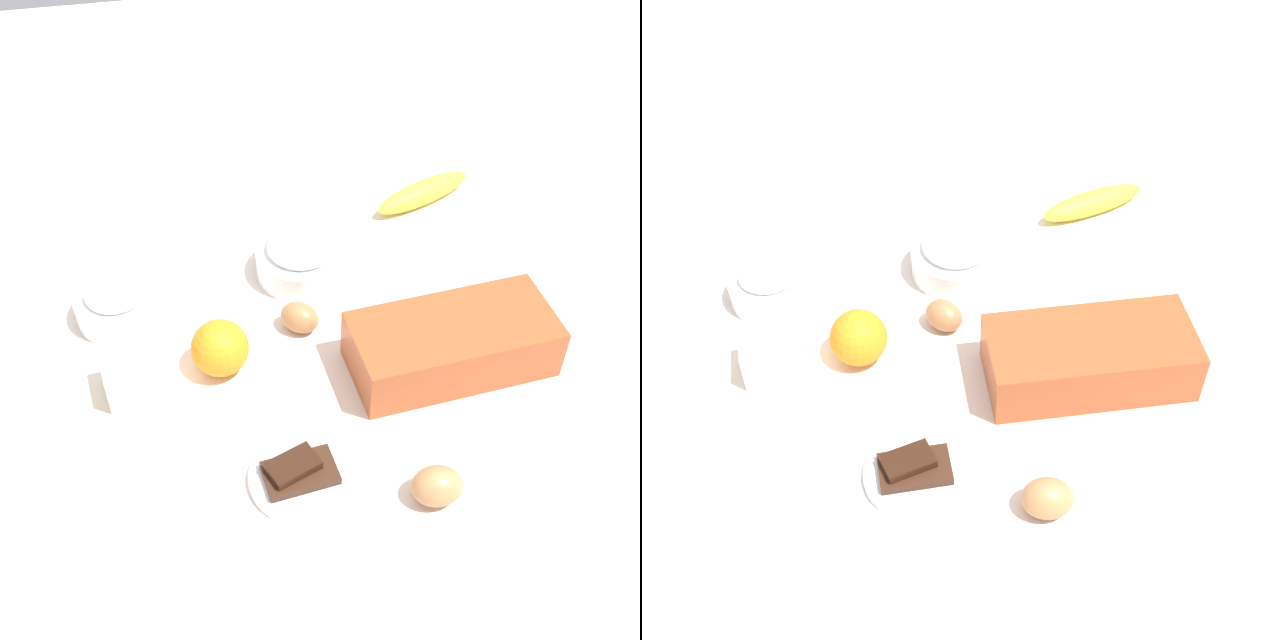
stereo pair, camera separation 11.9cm
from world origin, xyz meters
The scene contains 10 objects.
ground_plane centered at (0.00, 0.00, -0.01)m, with size 2.40×2.40×0.02m, color beige.
loaf_pan centered at (-0.17, 0.08, 0.04)m, with size 0.29×0.15×0.08m.
flour_bowl centered at (0.28, -0.11, 0.03)m, with size 0.12×0.12×0.07m.
sugar_bowl centered at (0.00, -0.15, 0.03)m, with size 0.14×0.14×0.07m.
banana centered at (-0.24, -0.29, 0.02)m, with size 0.19×0.04×0.04m, color yellow.
orange_fruit centered at (0.15, 0.03, 0.04)m, with size 0.08×0.08×0.08m, color orange.
butter_block centered at (0.26, 0.04, 0.03)m, with size 0.09×0.06×0.06m, color #F4EDB2.
egg_near_butter centered at (0.02, -0.03, 0.02)m, with size 0.05×0.05×0.06m, color #A26D42.
egg_beside_bowl centered at (-0.09, 0.29, 0.03)m, with size 0.05×0.05×0.06m, color #B17848.
chocolate_plate centered at (0.07, 0.23, 0.01)m, with size 0.13×0.13×0.03m.
Camera 1 is at (0.17, 0.82, 0.88)m, focal length 47.01 mm.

